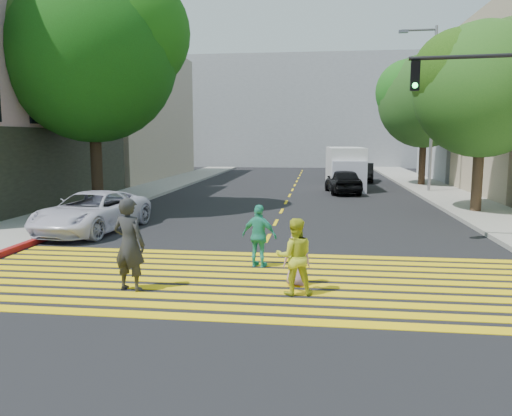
% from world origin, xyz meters
% --- Properties ---
extents(ground, '(120.00, 120.00, 0.00)m').
position_xyz_m(ground, '(0.00, 0.00, 0.00)').
color(ground, black).
extents(sidewalk_left, '(3.00, 40.00, 0.15)m').
position_xyz_m(sidewalk_left, '(-8.50, 22.00, 0.07)').
color(sidewalk_left, gray).
rests_on(sidewalk_left, ground).
extents(sidewalk_right, '(3.00, 60.00, 0.15)m').
position_xyz_m(sidewalk_right, '(8.50, 15.00, 0.07)').
color(sidewalk_right, gray).
rests_on(sidewalk_right, ground).
extents(curb_red, '(0.20, 8.00, 0.16)m').
position_xyz_m(curb_red, '(-6.90, 6.00, 0.08)').
color(curb_red, maroon).
rests_on(curb_red, ground).
extents(crosswalk, '(13.40, 5.30, 0.01)m').
position_xyz_m(crosswalk, '(0.00, 1.28, 0.01)').
color(crosswalk, yellow).
rests_on(crosswalk, ground).
extents(lane_line, '(0.12, 34.40, 0.01)m').
position_xyz_m(lane_line, '(0.00, 22.50, 0.01)').
color(lane_line, yellow).
rests_on(lane_line, ground).
extents(building_left_tan, '(12.00, 16.00, 10.00)m').
position_xyz_m(building_left_tan, '(-16.00, 28.00, 5.00)').
color(building_left_tan, tan).
rests_on(building_left_tan, ground).
extents(building_right_grey, '(10.00, 10.00, 10.00)m').
position_xyz_m(building_right_grey, '(15.00, 30.00, 5.00)').
color(building_right_grey, gray).
rests_on(building_right_grey, ground).
extents(backdrop_block, '(30.00, 8.00, 12.00)m').
position_xyz_m(backdrop_block, '(0.00, 48.00, 6.00)').
color(backdrop_block, gray).
rests_on(backdrop_block, ground).
extents(tree_left, '(8.16, 7.68, 10.24)m').
position_xyz_m(tree_left, '(-7.82, 10.95, 6.90)').
color(tree_left, '#2E2116').
rests_on(tree_left, ground).
extents(tree_right_near, '(6.44, 5.99, 7.99)m').
position_xyz_m(tree_right_near, '(8.22, 12.17, 5.40)').
color(tree_right_near, '#3D281C').
rests_on(tree_right_near, ground).
extents(tree_right_far, '(7.48, 7.15, 8.62)m').
position_xyz_m(tree_right_far, '(8.35, 24.09, 5.82)').
color(tree_right_far, black).
rests_on(tree_right_far, ground).
extents(pedestrian_man, '(0.81, 0.63, 1.97)m').
position_xyz_m(pedestrian_man, '(-2.31, 0.20, 0.99)').
color(pedestrian_man, '#282828').
rests_on(pedestrian_man, ground).
extents(pedestrian_woman, '(0.85, 0.71, 1.58)m').
position_xyz_m(pedestrian_woman, '(1.12, 0.37, 0.79)').
color(pedestrian_woman, gold).
rests_on(pedestrian_woman, ground).
extents(pedestrian_child, '(0.62, 0.44, 1.19)m').
position_xyz_m(pedestrian_child, '(1.14, 0.98, 0.60)').
color(pedestrian_child, '#BC87AE').
rests_on(pedestrian_child, ground).
extents(pedestrian_extra, '(0.99, 0.64, 1.56)m').
position_xyz_m(pedestrian_extra, '(0.15, 2.45, 0.78)').
color(pedestrian_extra, teal).
rests_on(pedestrian_extra, ground).
extents(white_sedan, '(2.88, 5.16, 1.37)m').
position_xyz_m(white_sedan, '(-6.07, 6.40, 0.68)').
color(white_sedan, silver).
rests_on(white_sedan, ground).
extents(dark_car_near, '(2.20, 4.38, 1.43)m').
position_xyz_m(dark_car_near, '(2.99, 19.43, 0.72)').
color(dark_car_near, black).
rests_on(dark_car_near, ground).
extents(silver_car, '(2.26, 4.48, 1.25)m').
position_xyz_m(silver_car, '(3.32, 30.64, 0.62)').
color(silver_car, '#B1B1B1').
rests_on(silver_car, ground).
extents(dark_car_parked, '(1.80, 4.20, 1.35)m').
position_xyz_m(dark_car_parked, '(4.82, 27.46, 0.67)').
color(dark_car_parked, black).
rests_on(dark_car_parked, ground).
extents(white_van, '(2.31, 5.57, 2.58)m').
position_xyz_m(white_van, '(3.22, 21.74, 1.23)').
color(white_van, silver).
rests_on(white_van, ground).
extents(traffic_signal, '(3.93, 0.61, 5.78)m').
position_xyz_m(traffic_signal, '(6.82, 5.07, 3.74)').
color(traffic_signal, black).
rests_on(traffic_signal, ground).
extents(street_lamp, '(2.11, 0.30, 9.32)m').
position_xyz_m(street_lamp, '(7.71, 20.11, 5.35)').
color(street_lamp, gray).
rests_on(street_lamp, ground).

